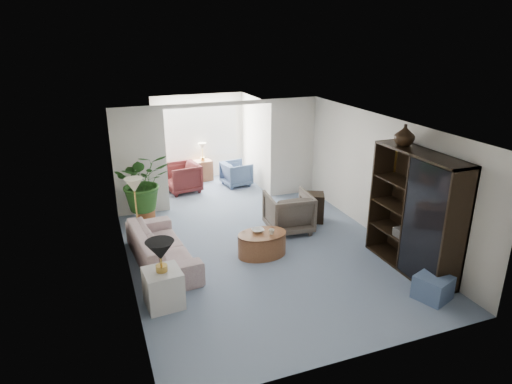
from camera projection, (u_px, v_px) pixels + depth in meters
name	position (u px, v px, depth m)	size (l,w,h in m)	color
floor	(267.00, 256.00, 8.51)	(6.00, 6.00, 0.00)	#7E8DA6
sunroom_floor	(211.00, 189.00, 12.12)	(2.60, 2.60, 0.00)	#7E8DA6
back_pier_left	(140.00, 162.00, 10.09)	(1.20, 0.12, 2.50)	white
back_pier_right	(293.00, 147.00, 11.35)	(1.20, 0.12, 2.50)	white
back_header	(219.00, 104.00, 10.31)	(2.60, 0.12, 0.10)	white
window_pane	(199.00, 130.00, 12.59)	(2.20, 0.02, 1.50)	white
window_blinds	(199.00, 130.00, 12.56)	(2.20, 0.02, 1.50)	white
framed_picture	(387.00, 159.00, 8.66)	(0.04, 0.50, 0.40)	#B9AD94
sofa	(162.00, 247.00, 8.15)	(2.25, 0.88, 0.66)	beige
end_table	(163.00, 288.00, 6.91)	(0.55, 0.55, 0.60)	silver
table_lamp	(160.00, 250.00, 6.68)	(0.44, 0.44, 0.30)	black
floor_lamp	(134.00, 185.00, 8.58)	(0.36, 0.36, 0.28)	beige
coffee_table	(262.00, 244.00, 8.49)	(0.95, 0.95, 0.45)	brown
coffee_bowl	(258.00, 230.00, 8.48)	(0.24, 0.24, 0.06)	white
coffee_cup	(272.00, 232.00, 8.36)	(0.11, 0.11, 0.10)	beige
wingback_chair	(289.00, 212.00, 9.47)	(0.91, 0.93, 0.85)	#695F53
side_table_dark	(311.00, 207.00, 10.00)	(0.54, 0.43, 0.65)	black
entertainment_cabinet	(415.00, 213.00, 7.74)	(0.52, 1.94, 2.16)	black
cabinet_urn	(405.00, 135.00, 7.75)	(0.36, 0.36, 0.37)	black
ottoman	(433.00, 287.00, 7.12)	(0.49, 0.49, 0.39)	slate
plant_pot	(146.00, 216.00, 9.95)	(0.40, 0.40, 0.32)	#A35A2F
house_plant	(143.00, 181.00, 9.67)	(1.17, 1.02, 1.30)	#27571E
sunroom_chair_blue	(236.00, 174.00, 12.31)	(0.71, 0.73, 0.66)	slate
sunroom_chair_maroon	(182.00, 178.00, 11.80)	(0.82, 0.85, 0.77)	#5D231F
sunroom_table	(203.00, 170.00, 12.74)	(0.47, 0.37, 0.58)	brown
shelf_clutter	(421.00, 226.00, 7.56)	(0.30, 0.91, 1.06)	#292724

